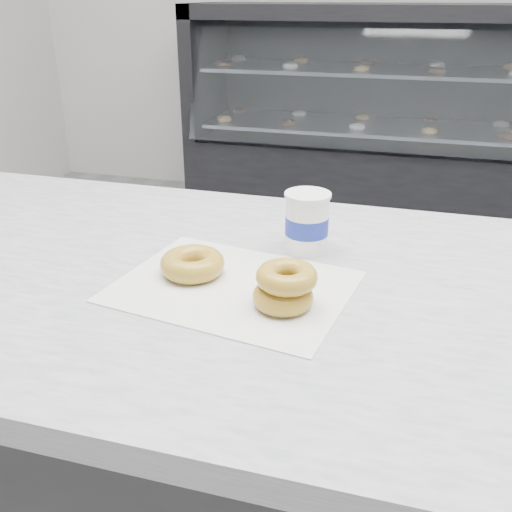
{
  "coord_description": "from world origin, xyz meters",
  "views": [
    {
      "loc": [
        0.14,
        -1.36,
        1.3
      ],
      "look_at": [
        -0.08,
        -0.58,
        0.93
      ],
      "focal_mm": 40.0,
      "sensor_mm": 36.0,
      "label": 1
    }
  ],
  "objects_px": {
    "donut_stack": "(285,287)",
    "coffee_cup": "(307,222)",
    "donut_single": "(192,264)",
    "counter": "(296,499)",
    "display_case": "(393,142)"
  },
  "relations": [
    {
      "from": "donut_stack",
      "to": "coffee_cup",
      "type": "distance_m",
      "value": 0.2
    },
    {
      "from": "counter",
      "to": "donut_stack",
      "type": "bearing_deg",
      "value": -100.6
    },
    {
      "from": "donut_stack",
      "to": "display_case",
      "type": "bearing_deg",
      "value": 89.71
    },
    {
      "from": "donut_single",
      "to": "donut_stack",
      "type": "relative_size",
      "value": 0.84
    },
    {
      "from": "counter",
      "to": "donut_stack",
      "type": "xyz_separation_m",
      "value": [
        -0.01,
        -0.08,
        0.48
      ]
    },
    {
      "from": "display_case",
      "to": "donut_single",
      "type": "relative_size",
      "value": 23.75
    },
    {
      "from": "donut_single",
      "to": "counter",
      "type": "bearing_deg",
      "value": 5.75
    },
    {
      "from": "donut_stack",
      "to": "coffee_cup",
      "type": "height_order",
      "value": "coffee_cup"
    },
    {
      "from": "counter",
      "to": "display_case",
      "type": "bearing_deg",
      "value": 90.0
    },
    {
      "from": "counter",
      "to": "donut_single",
      "type": "bearing_deg",
      "value": -174.25
    },
    {
      "from": "counter",
      "to": "donut_stack",
      "type": "distance_m",
      "value": 0.49
    },
    {
      "from": "counter",
      "to": "donut_single",
      "type": "xyz_separation_m",
      "value": [
        -0.17,
        -0.02,
        0.47
      ]
    },
    {
      "from": "donut_stack",
      "to": "coffee_cup",
      "type": "xyz_separation_m",
      "value": [
        -0.01,
        0.2,
        0.02
      ]
    },
    {
      "from": "display_case",
      "to": "donut_stack",
      "type": "height_order",
      "value": "display_case"
    },
    {
      "from": "display_case",
      "to": "coffee_cup",
      "type": "xyz_separation_m",
      "value": [
        -0.02,
        -2.6,
        0.46
      ]
    }
  ]
}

